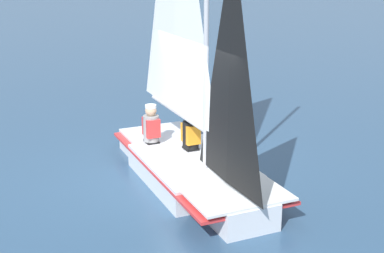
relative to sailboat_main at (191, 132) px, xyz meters
The scene contains 4 objects.
ground_plane 0.90m from the sailboat_main, 37.19° to the right, with size 260.00×260.00×0.00m, color #2D4C6B.
sailboat_main is the anchor object (origin of this frame).
sailor_helm 0.53m from the sailboat_main, 118.95° to the left, with size 0.43×0.42×1.16m.
sailor_crew 1.16m from the sailboat_main, 160.75° to the left, with size 0.43×0.42×1.16m.
Camera 1 is at (4.26, -7.70, 3.78)m, focal length 50.00 mm.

